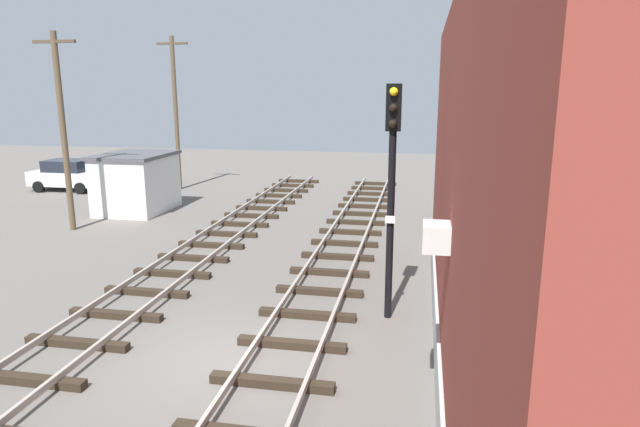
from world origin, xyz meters
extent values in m
plane|color=#605B56|center=(0.00, 0.00, 0.00)|extent=(80.00, 80.00, 0.00)
cube|color=#2D2319|center=(1.18, -0.84, 0.09)|extent=(2.50, 0.24, 0.18)
cube|color=#2D2319|center=(1.18, 0.84, 0.09)|extent=(2.50, 0.24, 0.18)
cube|color=#2D2319|center=(1.18, 2.52, 0.09)|extent=(2.50, 0.24, 0.18)
cube|color=#2D2319|center=(1.18, 4.20, 0.09)|extent=(2.50, 0.24, 0.18)
cube|color=#2D2319|center=(1.18, 5.88, 0.09)|extent=(2.50, 0.24, 0.18)
cube|color=#2D2319|center=(1.18, 7.56, 0.09)|extent=(2.50, 0.24, 0.18)
cube|color=#2D2319|center=(1.18, 9.24, 0.09)|extent=(2.50, 0.24, 0.18)
cube|color=#2D2319|center=(1.18, 10.92, 0.09)|extent=(2.50, 0.24, 0.18)
cube|color=#2D2319|center=(1.18, 12.61, 0.09)|extent=(2.50, 0.24, 0.18)
cube|color=#2D2319|center=(1.18, 14.29, 0.09)|extent=(2.50, 0.24, 0.18)
cube|color=#2D2319|center=(1.18, 15.97, 0.09)|extent=(2.50, 0.24, 0.18)
cube|color=#2D2319|center=(1.18, 17.65, 0.09)|extent=(2.50, 0.24, 0.18)
cube|color=#2D2319|center=(1.18, 19.33, 0.09)|extent=(2.50, 0.24, 0.18)
cube|color=#2D2319|center=(1.18, 21.01, 0.09)|extent=(2.50, 0.24, 0.18)
cube|color=#2D2319|center=(1.18, 22.69, 0.09)|extent=(2.50, 0.24, 0.18)
cube|color=#9E9389|center=(0.46, 0.00, 0.25)|extent=(0.08, 47.06, 0.14)
cube|color=#9E9389|center=(1.90, 0.00, 0.25)|extent=(0.08, 47.06, 0.14)
cube|color=#2D2319|center=(-3.61, -1.62, 0.09)|extent=(2.50, 0.24, 0.18)
cube|color=#2D2319|center=(-3.61, 0.00, 0.09)|extent=(2.50, 0.24, 0.18)
cube|color=#2D2319|center=(-3.61, 1.62, 0.09)|extent=(2.50, 0.24, 0.18)
cube|color=#2D2319|center=(-3.61, 3.25, 0.09)|extent=(2.50, 0.24, 0.18)
cube|color=#2D2319|center=(-3.61, 4.87, 0.09)|extent=(2.50, 0.24, 0.18)
cube|color=#2D2319|center=(-3.61, 6.49, 0.09)|extent=(2.50, 0.24, 0.18)
cube|color=#2D2319|center=(-3.61, 8.11, 0.09)|extent=(2.50, 0.24, 0.18)
cube|color=#2D2319|center=(-3.61, 9.74, 0.09)|extent=(2.50, 0.24, 0.18)
cube|color=#2D2319|center=(-3.61, 11.36, 0.09)|extent=(2.50, 0.24, 0.18)
cube|color=#2D2319|center=(-3.61, 12.98, 0.09)|extent=(2.50, 0.24, 0.18)
cube|color=#2D2319|center=(-3.61, 14.61, 0.09)|extent=(2.50, 0.24, 0.18)
cube|color=#2D2319|center=(-3.61, 16.23, 0.09)|extent=(2.50, 0.24, 0.18)
cube|color=#2D2319|center=(-3.61, 17.85, 0.09)|extent=(2.50, 0.24, 0.18)
cube|color=#2D2319|center=(-3.61, 19.47, 0.09)|extent=(2.50, 0.24, 0.18)
cube|color=#2D2319|center=(-3.61, 21.10, 0.09)|extent=(2.50, 0.24, 0.18)
cube|color=#2D2319|center=(-3.61, 22.72, 0.09)|extent=(2.50, 0.24, 0.18)
cube|color=#9E9389|center=(-4.33, 0.00, 0.25)|extent=(0.08, 47.06, 0.14)
cube|color=#9E9389|center=(-2.89, 0.00, 0.25)|extent=(0.08, 47.06, 0.14)
cylinder|color=black|center=(3.19, 2.98, 2.36)|extent=(0.18, 0.18, 4.73)
cube|color=black|center=(3.19, 2.98, 5.28)|extent=(0.36, 0.24, 1.10)
sphere|color=yellow|center=(3.19, 2.80, 5.65)|extent=(0.20, 0.20, 0.20)
sphere|color=black|center=(3.19, 2.80, 5.28)|extent=(0.20, 0.20, 0.20)
sphere|color=black|center=(3.19, 2.80, 4.91)|extent=(0.20, 0.20, 0.20)
cube|color=white|center=(3.19, 2.84, 2.60)|extent=(0.24, 0.03, 0.18)
cube|color=maroon|center=(7.75, 1.25, 3.76)|extent=(6.72, 18.44, 7.52)
cube|color=#B2B2AD|center=(4.36, 1.25, 0.45)|extent=(0.08, 18.44, 0.90)
cube|color=silver|center=(4.17, -1.51, 3.38)|extent=(0.44, 0.60, 0.44)
cube|color=silver|center=(-9.36, 13.34, 1.30)|extent=(2.80, 3.60, 2.60)
cube|color=#4C4C51|center=(-9.36, 13.34, 2.68)|extent=(3.00, 3.80, 0.16)
cube|color=brown|center=(-10.78, 13.34, 1.00)|extent=(0.06, 0.90, 2.00)
cube|color=#23389E|center=(-12.90, 19.45, 0.72)|extent=(4.20, 1.80, 0.80)
cube|color=#1E232D|center=(-12.90, 19.45, 1.44)|extent=(2.31, 1.66, 0.64)
cylinder|color=black|center=(-11.60, 20.35, 0.32)|extent=(0.64, 0.24, 0.64)
cylinder|color=black|center=(-11.60, 18.55, 0.32)|extent=(0.64, 0.24, 0.64)
cylinder|color=black|center=(-14.20, 20.35, 0.32)|extent=(0.64, 0.24, 0.64)
cylinder|color=black|center=(-14.20, 18.55, 0.32)|extent=(0.64, 0.24, 0.64)
cube|color=silver|center=(-15.99, 17.66, 0.72)|extent=(4.20, 1.80, 0.80)
cube|color=#1E232D|center=(-15.99, 17.66, 1.44)|extent=(2.31, 1.66, 0.64)
cylinder|color=black|center=(-14.69, 18.56, 0.32)|extent=(0.64, 0.24, 0.64)
cylinder|color=black|center=(-14.69, 16.76, 0.32)|extent=(0.64, 0.24, 0.64)
cylinder|color=black|center=(-17.29, 18.56, 0.32)|extent=(0.64, 0.24, 0.64)
cylinder|color=black|center=(-17.29, 16.76, 0.32)|extent=(0.64, 0.24, 0.64)
cylinder|color=brown|center=(-10.23, 9.54, 3.94)|extent=(0.24, 0.24, 7.89)
cube|color=#4C3D2D|center=(-10.23, 9.54, 7.49)|extent=(1.80, 0.12, 0.12)
cylinder|color=brown|center=(-9.93, 19.24, 4.27)|extent=(0.24, 0.24, 8.55)
cube|color=#4C3D2D|center=(-9.93, 19.24, 8.15)|extent=(1.80, 0.12, 0.12)
camera|label=1|loc=(3.89, -10.22, 5.71)|focal=30.76mm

